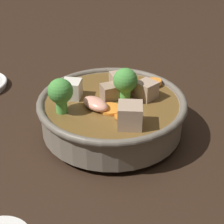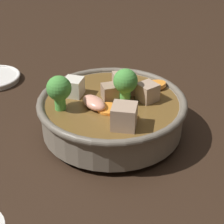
{
  "view_description": "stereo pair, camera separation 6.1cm",
  "coord_description": "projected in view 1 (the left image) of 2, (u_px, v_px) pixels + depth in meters",
  "views": [
    {
      "loc": [
        -0.46,
        0.24,
        0.36
      ],
      "look_at": [
        0.0,
        0.0,
        0.04
      ],
      "focal_mm": 60.0,
      "sensor_mm": 36.0,
      "label": 1
    },
    {
      "loc": [
        -0.49,
        0.18,
        0.36
      ],
      "look_at": [
        0.0,
        0.0,
        0.04
      ],
      "focal_mm": 60.0,
      "sensor_mm": 36.0,
      "label": 2
    }
  ],
  "objects": [
    {
      "name": "stirfry_bowl",
      "position": [
        112.0,
        111.0,
        0.61
      ],
      "size": [
        0.24,
        0.24,
        0.12
      ],
      "color": "slate",
      "rests_on": "ground_plane"
    },
    {
      "name": "ground_plane",
      "position": [
        112.0,
        132.0,
        0.63
      ],
      "size": [
        3.0,
        3.0,
        0.0
      ],
      "primitive_type": "plane",
      "color": "black"
    }
  ]
}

